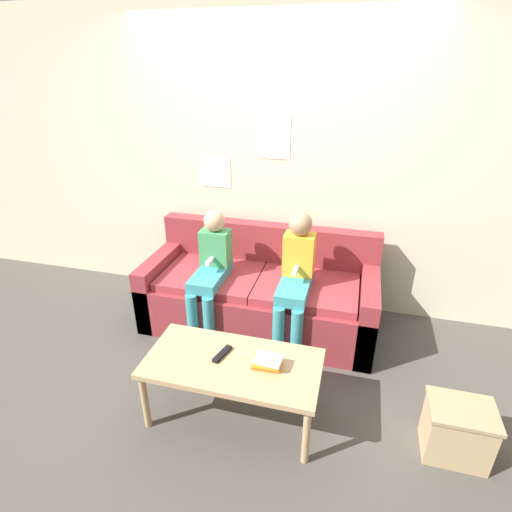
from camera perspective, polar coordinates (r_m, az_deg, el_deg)
The scene contains 9 objects.
ground_plane at distance 3.27m, azimuth -1.80°, elevation -14.49°, with size 10.00×10.00×0.00m, color #4C4742.
wall_back at distance 3.58m, azimuth 2.69°, elevation 12.67°, with size 8.00×0.07×2.60m.
couch at distance 3.51m, azimuth 0.57°, elevation -5.54°, with size 1.96×0.82×0.83m.
coffee_table at distance 2.60m, azimuth -3.35°, elevation -15.58°, with size 1.10×0.54×0.45m.
person_left at distance 3.29m, azimuth -6.48°, elevation -1.76°, with size 0.24×0.56×1.05m.
person_right at distance 3.12m, azimuth 5.67°, elevation -2.82°, with size 0.24×0.56×1.10m.
tv_remote at distance 2.61m, azimuth -4.85°, elevation -13.76°, with size 0.08×0.17×0.02m.
book_stack at distance 2.51m, azimuth 1.61°, elevation -14.86°, with size 0.19×0.14×0.07m.
storage_box at distance 2.80m, azimuth 26.77°, elevation -21.39°, with size 0.37×0.29×0.36m.
Camera 1 is at (0.73, -2.38, 2.11)m, focal length 28.00 mm.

